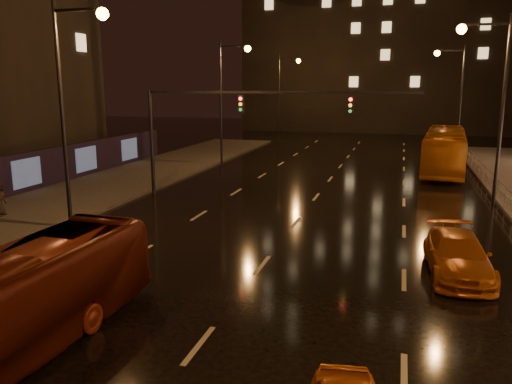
% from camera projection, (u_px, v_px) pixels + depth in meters
% --- Properties ---
extents(ground, '(140.00, 140.00, 0.00)m').
position_uv_depth(ground, '(310.00, 204.00, 27.66)').
color(ground, black).
rests_on(ground, ground).
extents(sidewalk_left, '(7.00, 70.00, 0.15)m').
position_uv_depth(sidewalk_left, '(44.00, 208.00, 26.63)').
color(sidewalk_left, '#38332D').
rests_on(sidewalk_left, ground).
extents(building_distant, '(44.00, 16.00, 36.00)m').
position_uv_depth(building_distant, '(404.00, 4.00, 71.66)').
color(building_distant, black).
rests_on(building_distant, ground).
extents(traffic_signal, '(15.31, 0.32, 6.20)m').
position_uv_depth(traffic_signal, '(223.00, 117.00, 28.05)').
color(traffic_signal, black).
rests_on(traffic_signal, ground).
extents(bus_red, '(2.60, 9.65, 2.66)m').
position_uv_depth(bus_red, '(2.00, 310.00, 11.58)').
color(bus_red, '#641D0E').
rests_on(bus_red, ground).
extents(bus_curb, '(3.83, 12.14, 3.33)m').
position_uv_depth(bus_curb, '(445.00, 151.00, 37.62)').
color(bus_curb, '#A75610').
rests_on(bus_curb, ground).
extents(taxi_far, '(2.26, 4.95, 1.40)m').
position_uv_depth(taxi_far, '(458.00, 255.00, 17.26)').
color(taxi_far, '#BA5711').
rests_on(taxi_far, ground).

